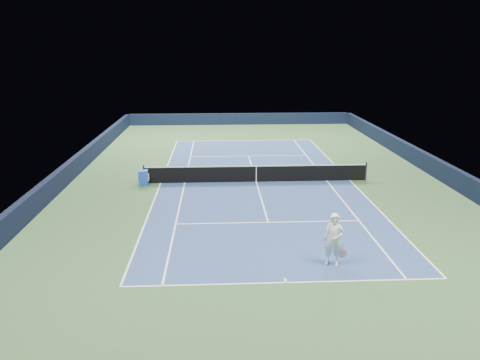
{
  "coord_description": "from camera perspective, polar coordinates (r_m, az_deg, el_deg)",
  "views": [
    {
      "loc": [
        -2.25,
        -25.81,
        7.7
      ],
      "look_at": [
        -1.09,
        -3.0,
        1.0
      ],
      "focal_mm": 35.0,
      "sensor_mm": 36.0,
      "label": 1
    }
  ],
  "objects": [
    {
      "name": "sponsor_cube",
      "position": [
        26.8,
        -11.7,
        0.27
      ],
      "size": [
        0.59,
        0.53,
        0.86
      ],
      "color": "blue",
      "rests_on": "ground"
    },
    {
      "name": "baseline_near",
      "position": [
        16.06,
        5.63,
        -12.34
      ],
      "size": [
        10.97,
        0.08,
        0.0
      ],
      "primitive_type": "cube",
      "color": "white",
      "rests_on": "ground"
    },
    {
      "name": "sideline_doubles_right",
      "position": [
        28.02,
        13.23,
        -0.03
      ],
      "size": [
        0.08,
        23.77,
        0.0
      ],
      "primitive_type": "cube",
      "color": "white",
      "rests_on": "ground"
    },
    {
      "name": "baseline_far",
      "position": [
        38.53,
        0.5,
        4.84
      ],
      "size": [
        10.97,
        0.08,
        0.0
      ],
      "primitive_type": "cube",
      "color": "white",
      "rests_on": "ground"
    },
    {
      "name": "wall_left",
      "position": [
        28.12,
        -20.56,
        0.56
      ],
      "size": [
        0.35,
        40.0,
        1.1
      ],
      "primitive_type": "cube",
      "color": "black",
      "rests_on": "ground"
    },
    {
      "name": "center_mark_far",
      "position": [
        38.39,
        0.51,
        4.79
      ],
      "size": [
        0.08,
        0.3,
        0.0
      ],
      "primitive_type": "cube",
      "color": "white",
      "rests_on": "ground"
    },
    {
      "name": "ground",
      "position": [
        27.02,
        1.99,
        -0.21
      ],
      "size": [
        40.0,
        40.0,
        0.0
      ],
      "primitive_type": "plane",
      "color": "#31522D",
      "rests_on": "ground"
    },
    {
      "name": "service_line_near",
      "position": [
        21.0,
        3.46,
        -5.17
      ],
      "size": [
        8.23,
        0.08,
        0.0
      ],
      "primitive_type": "cube",
      "color": "white",
      "rests_on": "ground"
    },
    {
      "name": "center_service_line",
      "position": [
        27.02,
        1.99,
        -0.2
      ],
      "size": [
        0.08,
        12.8,
        0.0
      ],
      "primitive_type": "cube",
      "color": "white",
      "rests_on": "ground"
    },
    {
      "name": "wall_far",
      "position": [
        46.24,
        -0.09,
        7.46
      ],
      "size": [
        22.0,
        0.35,
        1.1
      ],
      "primitive_type": "cube",
      "color": "black",
      "rests_on": "ground"
    },
    {
      "name": "service_line_far",
      "position": [
        33.19,
        1.06,
        2.95
      ],
      "size": [
        8.23,
        0.08,
        0.0
      ],
      "primitive_type": "cube",
      "color": "white",
      "rests_on": "ground"
    },
    {
      "name": "sideline_singles_left",
      "position": [
        26.99,
        -6.75,
        -0.32
      ],
      "size": [
        0.08,
        23.77,
        0.0
      ],
      "primitive_type": "cube",
      "color": "white",
      "rests_on": "ground"
    },
    {
      "name": "tennis_net",
      "position": [
        26.88,
        2.0,
        0.82
      ],
      "size": [
        12.9,
        0.1,
        1.07
      ],
      "color": "black",
      "rests_on": "ground"
    },
    {
      "name": "center_mark_near",
      "position": [
        16.19,
        5.55,
        -12.09
      ],
      "size": [
        0.08,
        0.3,
        0.0
      ],
      "primitive_type": "cube",
      "color": "white",
      "rests_on": "ground"
    },
    {
      "name": "wall_right",
      "position": [
        29.8,
        23.22,
        1.12
      ],
      "size": [
        0.35,
        40.0,
        1.1
      ],
      "primitive_type": "cube",
      "color": "black",
      "rests_on": "ground"
    },
    {
      "name": "court_surface",
      "position": [
        27.02,
        1.99,
        -0.21
      ],
      "size": [
        10.97,
        23.77,
        0.01
      ],
      "primitive_type": "cube",
      "color": "navy",
      "rests_on": "ground"
    },
    {
      "name": "sideline_singles_right",
      "position": [
        27.67,
        10.51,
        -0.07
      ],
      "size": [
        0.08,
        23.77,
        0.0
      ],
      "primitive_type": "cube",
      "color": "white",
      "rests_on": "ground"
    },
    {
      "name": "sideline_doubles_left",
      "position": [
        27.12,
        -9.64,
        -0.36
      ],
      "size": [
        0.08,
        23.77,
        0.0
      ],
      "primitive_type": "cube",
      "color": "white",
      "rests_on": "ground"
    },
    {
      "name": "tennis_player",
      "position": [
        17.1,
        11.37,
        -7.16
      ],
      "size": [
        0.91,
        1.38,
        1.94
      ],
      "color": "white",
      "rests_on": "ground"
    }
  ]
}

